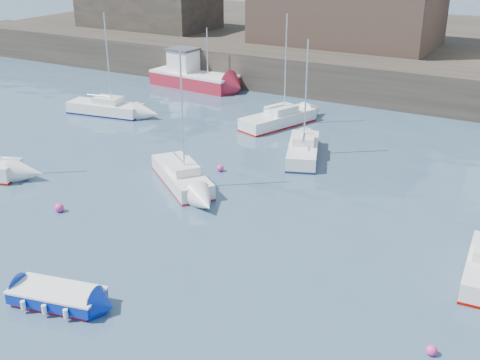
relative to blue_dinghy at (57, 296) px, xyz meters
The scene contains 14 objects.
water 2.41m from the blue_dinghy, 40.61° to the right, with size 220.00×220.00×0.00m, color #2D4760.
quay_wall 33.52m from the blue_dinghy, 86.90° to the left, with size 90.00×5.00×3.00m, color #28231E.
land_strip 51.49m from the blue_dinghy, 87.98° to the left, with size 90.00×32.00×2.80m, color #28231E.
warehouse 42.13m from the blue_dinghy, 95.77° to the left, with size 16.40×10.40×7.60m.
bldg_west 48.44m from the blue_dinghy, 122.92° to the left, with size 14.00×8.00×5.00m.
blue_dinghy is the anchor object (origin of this frame).
fishing_boat 33.03m from the blue_dinghy, 114.82° to the left, with size 8.05×3.64×5.17m.
sailboat_b 11.82m from the blue_dinghy, 101.70° to the left, with size 5.55×4.88×7.25m.
sailboat_e 24.67m from the blue_dinghy, 126.78° to the left, with size 5.92×2.65×7.35m.
sailboat_f 18.57m from the blue_dinghy, 84.90° to the left, with size 3.47×5.61×6.95m.
sailboat_h 23.60m from the blue_dinghy, 95.83° to the left, with size 3.80×6.15×7.55m.
buoy_near 8.11m from the blue_dinghy, 134.30° to the left, with size 0.46×0.46×0.46m, color #DD3294.
buoy_mid 13.18m from the blue_dinghy, 16.89° to the left, with size 0.37×0.37×0.37m, color #DD3294.
buoy_far 14.23m from the blue_dinghy, 96.20° to the left, with size 0.42×0.42×0.42m, color #DD3294.
Camera 1 is at (13.06, -11.38, 12.75)m, focal length 45.00 mm.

